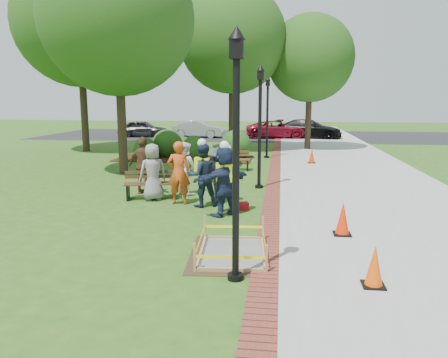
# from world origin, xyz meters

# --- Properties ---
(ground) EXTENTS (100.00, 100.00, 0.00)m
(ground) POSITION_xyz_m (0.00, 0.00, 0.00)
(ground) COLOR #285116
(ground) RESTS_ON ground
(sidewalk) EXTENTS (6.00, 60.00, 0.02)m
(sidewalk) POSITION_xyz_m (5.00, 10.00, 0.01)
(sidewalk) COLOR #9E9E99
(sidewalk) RESTS_ON ground
(brick_edging) EXTENTS (0.50, 60.00, 0.03)m
(brick_edging) POSITION_xyz_m (1.75, 10.00, 0.01)
(brick_edging) COLOR maroon
(brick_edging) RESTS_ON ground
(mulch_bed) EXTENTS (7.00, 3.00, 0.05)m
(mulch_bed) POSITION_xyz_m (-3.00, 12.00, 0.02)
(mulch_bed) COLOR #381E0F
(mulch_bed) RESTS_ON ground
(parking_lot) EXTENTS (36.00, 12.00, 0.01)m
(parking_lot) POSITION_xyz_m (0.00, 27.00, 0.00)
(parking_lot) COLOR black
(parking_lot) RESTS_ON ground
(wet_concrete_pad) EXTENTS (1.87, 2.42, 0.55)m
(wet_concrete_pad) POSITION_xyz_m (1.06, -1.77, 0.23)
(wet_concrete_pad) COLOR #47331E
(wet_concrete_pad) RESTS_ON ground
(bench_near) EXTENTS (1.69, 0.90, 0.87)m
(bench_near) POSITION_xyz_m (-2.04, 2.83, 0.28)
(bench_near) COLOR brown
(bench_near) RESTS_ON ground
(bench_far) EXTENTS (1.63, 0.70, 0.85)m
(bench_far) POSITION_xyz_m (-0.13, 8.68, 0.27)
(bench_far) COLOR brown
(bench_far) RESTS_ON ground
(cone_front) EXTENTS (0.37, 0.37, 0.74)m
(cone_front) POSITION_xyz_m (3.58, -3.01, 0.36)
(cone_front) COLOR black
(cone_front) RESTS_ON ground
(cone_back) EXTENTS (0.40, 0.40, 0.79)m
(cone_back) POSITION_xyz_m (3.44, -0.20, 0.38)
(cone_back) COLOR black
(cone_back) RESTS_ON ground
(cone_far) EXTENTS (0.37, 0.37, 0.73)m
(cone_far) POSITION_xyz_m (3.49, 11.24, 0.35)
(cone_far) COLOR black
(cone_far) RESTS_ON ground
(toolbox) EXTENTS (0.48, 0.35, 0.22)m
(toolbox) POSITION_xyz_m (0.90, 1.83, 0.11)
(toolbox) COLOR maroon
(toolbox) RESTS_ON ground
(lamp_near) EXTENTS (0.28, 0.28, 4.26)m
(lamp_near) POSITION_xyz_m (1.25, -3.00, 2.48)
(lamp_near) COLOR black
(lamp_near) RESTS_ON ground
(lamp_mid) EXTENTS (0.28, 0.28, 4.26)m
(lamp_mid) POSITION_xyz_m (1.25, 5.00, 2.48)
(lamp_mid) COLOR black
(lamp_mid) RESTS_ON ground
(lamp_far) EXTENTS (0.28, 0.28, 4.26)m
(lamp_far) POSITION_xyz_m (1.25, 13.00, 2.48)
(lamp_far) COLOR black
(lamp_far) RESTS_ON ground
(tree_left) EXTENTS (6.12, 6.12, 9.31)m
(tree_left) POSITION_xyz_m (-4.55, 7.26, 6.23)
(tree_left) COLOR #3D2D1E
(tree_left) RESTS_ON ground
(tree_back) EXTENTS (6.33, 6.33, 9.70)m
(tree_back) POSITION_xyz_m (-0.97, 16.25, 6.52)
(tree_back) COLOR #3D2D1E
(tree_back) RESTS_ON ground
(tree_right) EXTENTS (5.26, 5.26, 8.13)m
(tree_right) POSITION_xyz_m (3.63, 17.48, 5.49)
(tree_right) COLOR #3D2D1E
(tree_right) RESTS_ON ground
(tree_far) EXTENTS (7.34, 7.34, 11.08)m
(tree_far) POSITION_xyz_m (-9.56, 14.55, 7.40)
(tree_far) COLOR #3D2D1E
(tree_far) RESTS_ON ground
(shrub_a) EXTENTS (1.24, 1.24, 1.24)m
(shrub_a) POSITION_xyz_m (-5.01, 11.62, 0.00)
(shrub_a) COLOR #204E16
(shrub_a) RESTS_ON ground
(shrub_b) EXTENTS (1.62, 1.62, 1.62)m
(shrub_b) POSITION_xyz_m (-4.08, 12.68, 0.00)
(shrub_b) COLOR #204E16
(shrub_b) RESTS_ON ground
(shrub_c) EXTENTS (1.38, 1.38, 1.38)m
(shrub_c) POSITION_xyz_m (-2.33, 11.45, 0.00)
(shrub_c) COLOR #204E16
(shrub_c) RESTS_ON ground
(shrub_d) EXTENTS (1.61, 1.61, 1.61)m
(shrub_d) POSITION_xyz_m (-0.37, 12.70, 0.00)
(shrub_d) COLOR #204E16
(shrub_d) RESTS_ON ground
(shrub_e) EXTENTS (1.13, 1.13, 1.13)m
(shrub_e) POSITION_xyz_m (-3.31, 13.31, 0.00)
(shrub_e) COLOR #204E16
(shrub_e) RESTS_ON ground
(casual_person_a) EXTENTS (0.67, 0.61, 1.76)m
(casual_person_a) POSITION_xyz_m (-1.92, 2.72, 0.88)
(casual_person_a) COLOR gray
(casual_person_a) RESTS_ON ground
(casual_person_b) EXTENTS (0.62, 0.42, 1.89)m
(casual_person_b) POSITION_xyz_m (-1.00, 2.32, 0.94)
(casual_person_b) COLOR #CF4918
(casual_person_b) RESTS_ON ground
(casual_person_c) EXTENTS (0.65, 0.61, 1.72)m
(casual_person_c) POSITION_xyz_m (-1.12, 3.70, 0.86)
(casual_person_c) COLOR white
(casual_person_c) RESTS_ON ground
(casual_person_d) EXTENTS (0.69, 0.54, 1.89)m
(casual_person_d) POSITION_xyz_m (-2.46, 3.52, 0.94)
(casual_person_d) COLOR brown
(casual_person_d) RESTS_ON ground
(casual_person_e) EXTENTS (0.60, 0.46, 1.67)m
(casual_person_e) POSITION_xyz_m (0.18, 2.60, 0.84)
(casual_person_e) COLOR #35345C
(casual_person_e) RESTS_ON ground
(hivis_worker_a) EXTENTS (0.70, 0.69, 2.03)m
(hivis_worker_a) POSITION_xyz_m (0.51, 1.18, 1.00)
(hivis_worker_a) COLOR #1A2545
(hivis_worker_a) RESTS_ON ground
(hivis_worker_b) EXTENTS (0.67, 0.59, 1.90)m
(hivis_worker_b) POSITION_xyz_m (0.51, 1.64, 0.94)
(hivis_worker_b) COLOR #16233B
(hivis_worker_b) RESTS_ON ground
(hivis_worker_c) EXTENTS (0.69, 0.59, 1.99)m
(hivis_worker_c) POSITION_xyz_m (-0.26, 2.10, 0.98)
(hivis_worker_c) COLOR #191B42
(hivis_worker_c) RESTS_ON ground
(parked_car_a) EXTENTS (2.19, 4.61, 1.47)m
(parked_car_a) POSITION_xyz_m (-9.25, 24.54, 0.00)
(parked_car_a) COLOR #2B2A2D
(parked_car_a) RESTS_ON ground
(parked_car_b) EXTENTS (2.05, 4.55, 1.47)m
(parked_car_b) POSITION_xyz_m (-4.68, 24.54, 0.00)
(parked_car_b) COLOR #B7B6BB
(parked_car_b) RESTS_ON ground
(parked_car_c) EXTENTS (2.49, 4.78, 1.49)m
(parked_car_c) POSITION_xyz_m (1.67, 24.97, 0.00)
(parked_car_c) COLOR maroon
(parked_car_c) RESTS_ON ground
(parked_car_d) EXTENTS (2.97, 5.23, 1.61)m
(parked_car_d) POSITION_xyz_m (4.18, 25.10, 0.00)
(parked_car_d) COLOR black
(parked_car_d) RESTS_ON ground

